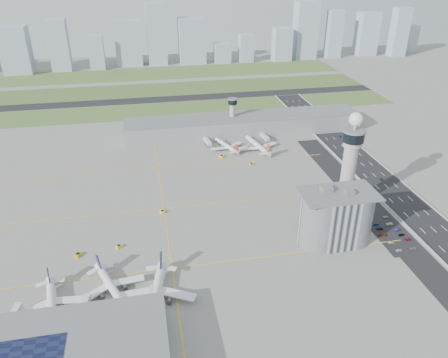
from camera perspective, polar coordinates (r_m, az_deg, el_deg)
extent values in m
plane|color=gray|center=(261.13, 1.48, -6.44)|extent=(1000.00, 1000.00, 0.00)
cube|color=#43632F|center=(460.54, -7.06, 8.97)|extent=(480.00, 50.00, 0.08)
cube|color=#465E2C|center=(532.05, -7.75, 11.50)|extent=(480.00, 60.00, 0.08)
cube|color=#516B32|center=(609.25, -8.30, 13.54)|extent=(480.00, 70.00, 0.08)
cube|color=black|center=(495.68, -7.42, 10.31)|extent=(480.00, 22.00, 0.10)
cube|color=black|center=(303.97, 23.21, -3.58)|extent=(28.00, 500.00, 0.10)
cube|color=#9E9E99|center=(296.44, 20.96, -3.82)|extent=(0.60, 500.00, 1.20)
cube|color=#9E9E99|center=(311.44, 25.39, -3.18)|extent=(0.60, 500.00, 1.20)
cube|color=black|center=(284.20, 20.03, -5.21)|extent=(18.00, 260.00, 0.08)
cube|color=black|center=(274.86, 20.87, -6.57)|extent=(20.00, 44.00, 0.10)
cube|color=yellow|center=(232.86, -6.76, -11.53)|extent=(260.00, 0.60, 0.01)
cube|color=yellow|center=(281.96, -7.83, -3.89)|extent=(260.00, 0.60, 0.01)
cube|color=yellow|center=(334.64, -8.56, 1.42)|extent=(260.00, 0.60, 0.01)
cube|color=yellow|center=(281.96, -7.83, -3.89)|extent=(0.60, 260.00, 0.01)
cylinder|color=#ADAAA5|center=(277.90, 15.84, 0.42)|extent=(8.40, 8.40, 48.00)
cylinder|color=#ADAAA5|center=(268.92, 16.43, 4.59)|extent=(11.00, 11.00, 4.00)
cylinder|color=black|center=(267.45, 16.55, 5.37)|extent=(13.00, 13.00, 6.00)
cylinder|color=slate|center=(266.20, 16.65, 6.07)|extent=(14.00, 14.00, 1.00)
cylinder|color=#ADAAA5|center=(265.34, 16.72, 6.57)|extent=(1.60, 1.60, 5.00)
sphere|color=white|center=(263.83, 16.85, 7.48)|extent=(8.00, 8.00, 8.00)
cylinder|color=#ADAAA5|center=(392.11, 1.10, 7.97)|extent=(5.00, 5.00, 28.00)
cylinder|color=black|center=(387.30, 1.12, 10.05)|extent=(8.00, 8.00, 4.00)
cylinder|color=slate|center=(386.54, 1.13, 10.41)|extent=(8.60, 8.60, 0.80)
cube|color=#B2B2B7|center=(250.81, 14.35, -4.90)|extent=(18.00, 24.00, 30.00)
cylinder|color=#B2B2B7|center=(247.37, 12.45, -5.15)|extent=(24.00, 24.00, 30.00)
cylinder|color=#B2B2B7|center=(254.53, 16.20, -4.65)|extent=(24.00, 24.00, 30.00)
cube|color=slate|center=(243.08, 14.77, -1.84)|extent=(42.00, 24.00, 0.80)
cube|color=slate|center=(242.27, 13.24, -1.31)|extent=(6.00, 5.00, 3.00)
cube|color=slate|center=(243.02, 16.07, -1.68)|extent=(5.00, 4.00, 2.40)
cube|color=gray|center=(394.64, 2.59, 7.07)|extent=(210.00, 32.00, 15.00)
cube|color=slate|center=(391.92, 2.61, 8.15)|extent=(210.00, 32.00, 0.80)
cube|color=gray|center=(194.85, -20.58, -20.82)|extent=(84.00, 42.00, 12.00)
cube|color=slate|center=(190.28, -20.92, -19.53)|extent=(84.00, 42.00, 0.80)
imported|color=silver|center=(260.86, 21.92, -8.63)|extent=(3.94, 1.88, 1.30)
imported|color=gray|center=(265.68, 21.02, -7.74)|extent=(3.69, 1.38, 1.21)
imported|color=maroon|center=(270.70, 20.07, -6.83)|extent=(4.82, 2.55, 1.29)
imported|color=black|center=(275.57, 19.72, -6.11)|extent=(4.42, 2.03, 1.25)
imported|color=navy|center=(278.84, 19.26, -5.60)|extent=(3.73, 1.72, 1.24)
imported|color=white|center=(285.08, 18.35, -4.67)|extent=(3.47, 1.29, 1.13)
imported|color=gray|center=(265.27, 23.46, -8.33)|extent=(4.30, 2.43, 1.13)
imported|color=maroon|center=(271.82, 22.88, -7.26)|extent=(4.13, 1.74, 1.19)
imported|color=black|center=(274.54, 22.19, -6.74)|extent=(3.90, 2.02, 1.27)
imported|color=navy|center=(278.21, 21.74, -6.16)|extent=(3.96, 1.71, 1.27)
imported|color=silver|center=(281.92, 20.82, -5.50)|extent=(4.80, 2.44, 1.30)
imported|color=#A6A6A6|center=(288.17, 20.37, -4.67)|extent=(4.03, 1.88, 1.14)
imported|color=black|center=(332.93, 19.86, -0.07)|extent=(1.48, 3.41, 1.09)
imported|color=navy|center=(399.40, 14.97, 5.32)|extent=(2.08, 4.38, 1.21)
imported|color=#9393A4|center=(446.65, 10.07, 8.24)|extent=(2.12, 4.03, 1.31)
cube|color=#9EADC1|center=(655.62, -25.56, 14.94)|extent=(35.81, 28.65, 60.36)
cube|color=#9EADC1|center=(648.56, -20.75, 16.00)|extent=(25.49, 20.39, 66.89)
cube|color=#9EADC1|center=(643.06, -16.31, 15.57)|extent=(20.04, 16.03, 45.20)
cube|color=#9EADC1|center=(658.00, -12.40, 16.98)|extent=(35.76, 28.61, 61.22)
cube|color=#9EADC1|center=(651.39, -8.81, 18.17)|extent=(26.33, 21.06, 83.39)
cube|color=#9EADC1|center=(657.97, -4.22, 17.56)|extent=(36.96, 29.57, 62.11)
cube|color=#9EADC1|center=(659.33, -0.21, 16.13)|extent=(23.01, 18.41, 27.75)
cube|color=#9EADC1|center=(665.23, 2.89, 16.69)|extent=(20.22, 16.18, 38.97)
cube|color=#9EADC1|center=(677.25, 7.58, 17.04)|extent=(26.14, 20.92, 46.89)
cube|color=#9EADC1|center=(698.56, 10.57, 18.58)|extent=(32.26, 25.81, 81.20)
cube|color=#9EADC1|center=(709.97, 14.17, 17.86)|extent=(21.59, 17.28, 68.75)
cube|color=#9EADC1|center=(744.16, 18.13, 17.58)|extent=(30.25, 24.20, 63.40)
cube|color=#9EADC1|center=(748.11, 21.90, 17.36)|extent=(23.04, 18.43, 71.56)
cube|color=#9EADC1|center=(792.70, 23.01, 16.53)|extent=(22.64, 18.11, 41.06)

